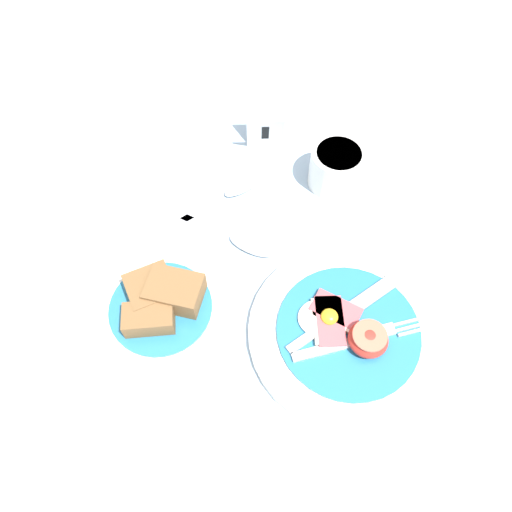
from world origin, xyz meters
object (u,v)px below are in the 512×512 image
teaspoon_near_cup (235,239)px  sugar_cup (336,167)px  fork_on_cloth (204,449)px  breakfast_plate (347,329)px  bread_plate (161,305)px  number_card (265,128)px  teaspoon_by_saucer (229,193)px

teaspoon_near_cup → sugar_cup: bearing=63.8°
sugar_cup → fork_on_cloth: (-0.17, -0.42, -0.03)m
breakfast_plate → bread_plate: size_ratio=1.36×
number_card → teaspoon_near_cup: number_card is taller
breakfast_plate → fork_on_cloth: bearing=-138.6°
bread_plate → number_card: size_ratio=2.65×
sugar_cup → teaspoon_by_saucer: bearing=-168.2°
sugar_cup → number_card: 0.14m
sugar_cup → teaspoon_near_cup: sugar_cup is taller
number_card → teaspoon_by_saucer: (-0.05, -0.11, -0.03)m
teaspoon_by_saucer → fork_on_cloth: 0.38m
breakfast_plate → sugar_cup: (-0.01, 0.26, 0.03)m
fork_on_cloth → teaspoon_near_cup: bearing=-25.8°
sugar_cup → number_card: (-0.11, 0.08, 0.00)m
bread_plate → teaspoon_by_saucer: 0.22m
breakfast_plate → number_card: size_ratio=3.60×
number_card → teaspoon_by_saucer: 0.13m
breakfast_plate → number_card: number_card is taller
number_card → teaspoon_near_cup: 0.20m
breakfast_plate → number_card: 0.36m
breakfast_plate → sugar_cup: size_ratio=3.16×
fork_on_cloth → bread_plate: bearing=0.2°
breakfast_plate → teaspoon_by_saucer: size_ratio=1.61×
number_card → teaspoon_by_saucer: bearing=-118.8°
breakfast_plate → bread_plate: 0.25m
breakfast_plate → fork_on_cloth: 0.24m
breakfast_plate → number_card: bearing=109.6°
sugar_cup → number_card: number_card is taller
number_card → sugar_cup: bearing=-37.5°
teaspoon_by_saucer → teaspoon_near_cup: 0.09m
sugar_cup → teaspoon_near_cup: (-0.15, -0.12, -0.03)m
breakfast_plate → teaspoon_near_cup: breakfast_plate is taller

